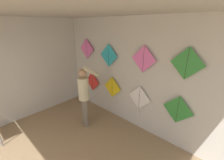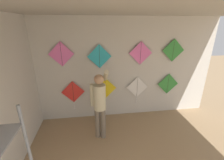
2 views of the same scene
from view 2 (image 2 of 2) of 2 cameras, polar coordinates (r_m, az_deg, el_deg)
The scene contains 11 objects.
back_panel at distance 4.18m, azimuth 3.45°, elevation 3.79°, with size 5.33×0.06×2.80m, color beige.
ceiling_slab at distance 2.08m, azimuth 16.28°, elevation 26.07°, with size 5.33×4.79×0.04m, color #A8A399.
shopkeeper at distance 3.41m, azimuth -4.73°, elevation -8.12°, with size 0.42×0.54×1.71m.
kite_0 at distance 4.26m, azimuth -14.59°, elevation -4.86°, with size 0.63×0.04×0.84m.
kite_1 at distance 4.20m, azimuth -2.60°, elevation -3.20°, with size 0.63×0.01×0.63m.
kite_2 at distance 4.39m, azimuth 9.54°, elevation -3.13°, with size 0.63×0.04×0.84m.
kite_3 at distance 4.72m, azimuth 20.53°, elevation -1.42°, with size 0.63×0.01×0.63m.
kite_4 at distance 3.97m, azimuth -18.78°, elevation 9.29°, with size 0.63×0.01×0.63m.
kite_5 at distance 3.92m, azimuth -4.81°, elevation 8.91°, with size 0.63×0.01×0.63m.
kite_6 at distance 4.11m, azimuth 10.86°, elevation 10.00°, with size 0.63×0.01×0.63m.
kite_7 at distance 4.48m, azimuth 22.32°, elevation 10.42°, with size 0.63×0.01×0.63m.
Camera 2 is at (-0.79, 0.09, 2.58)m, focal length 24.00 mm.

